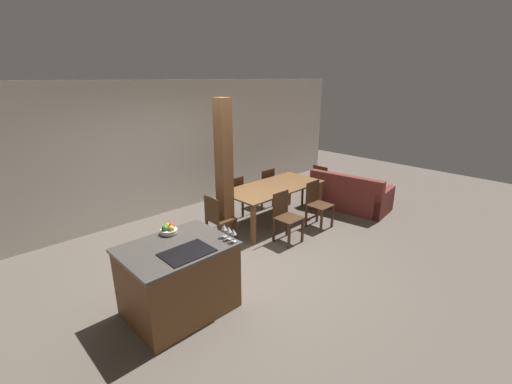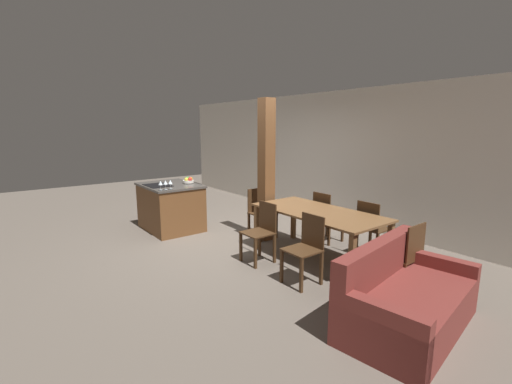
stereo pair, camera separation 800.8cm
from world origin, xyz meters
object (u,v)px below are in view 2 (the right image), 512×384
(wine_glass_far, at_px, (170,182))
(dining_chair_far_left, at_px, (326,216))
(wine_glass_middle, at_px, (165,183))
(couch, at_px, (405,301))
(kitchen_island, at_px, (171,207))
(dining_chair_near_right, at_px, (306,247))
(dining_chair_near_left, at_px, (261,231))
(wine_glass_near, at_px, (160,183))
(fruit_bowl, at_px, (188,180))
(dining_chair_head_end, at_px, (260,211))
(timber_post, at_px, (266,171))
(dining_table, at_px, (318,217))
(dining_chair_foot_end, at_px, (405,256))
(dining_chair_far_right, at_px, (372,228))

(wine_glass_far, relative_size, dining_chair_far_left, 0.18)
(wine_glass_middle, bearing_deg, couch, 10.66)
(kitchen_island, bearing_deg, dining_chair_near_right, 6.60)
(wine_glass_far, bearing_deg, dining_chair_near_left, 18.18)
(wine_glass_near, height_order, wine_glass_far, same)
(fruit_bowl, height_order, dining_chair_near_left, fruit_bowl)
(dining_chair_head_end, distance_m, couch, 3.21)
(dining_chair_near_left, bearing_deg, dining_chair_far_left, 90.00)
(dining_chair_near_left, distance_m, dining_chair_far_left, 1.42)
(dining_chair_near_left, relative_size, timber_post, 0.36)
(dining_table, distance_m, timber_post, 1.34)
(dining_chair_near_right, xyz_separation_m, dining_chair_foot_end, (0.92, 0.71, 0.00))
(wine_glass_far, bearing_deg, dining_chair_far_left, 47.99)
(fruit_bowl, relative_size, wine_glass_near, 1.32)
(wine_glass_near, bearing_deg, wine_glass_far, 90.00)
(wine_glass_middle, xyz_separation_m, dining_chair_near_right, (2.73, 0.69, -0.55))
(dining_chair_far_left, relative_size, timber_post, 0.36)
(wine_glass_middle, xyz_separation_m, wine_glass_far, (0.00, 0.09, 0.00))
(dining_chair_near_right, xyz_separation_m, dining_chair_far_right, (-0.00, 1.42, 0.00))
(kitchen_island, height_order, timber_post, timber_post)
(dining_chair_far_right, relative_size, couch, 0.51)
(dining_chair_foot_end, bearing_deg, kitchen_island, -75.44)
(wine_glass_near, relative_size, dining_chair_head_end, 0.18)
(wine_glass_middle, relative_size, couch, 0.09)
(fruit_bowl, bearing_deg, dining_chair_far_right, 24.78)
(wine_glass_near, xyz_separation_m, wine_glass_middle, (0.00, 0.09, 0.00))
(fruit_bowl, bearing_deg, couch, 1.37)
(wine_glass_near, distance_m, wine_glass_middle, 0.09)
(dining_chair_far_left, xyz_separation_m, dining_chair_head_end, (-0.92, -0.71, 0.00))
(fruit_bowl, distance_m, dining_chair_far_right, 3.51)
(dining_chair_far_left, bearing_deg, dining_chair_near_left, 90.00)
(dining_chair_near_left, distance_m, dining_chair_foot_end, 1.96)
(dining_chair_far_right, xyz_separation_m, couch, (1.30, -1.35, -0.20))
(kitchen_island, relative_size, wine_glass_middle, 7.65)
(wine_glass_middle, xyz_separation_m, dining_chair_far_left, (1.82, 2.11, -0.55))
(dining_chair_near_right, distance_m, couch, 1.32)
(wine_glass_far, xyz_separation_m, dining_chair_far_right, (2.73, 2.02, -0.55))
(kitchen_island, relative_size, fruit_bowl, 5.81)
(kitchen_island, distance_m, dining_chair_near_right, 3.29)
(wine_glass_far, height_order, couch, wine_glass_far)
(fruit_bowl, distance_m, dining_chair_foot_end, 4.17)
(dining_chair_far_right, bearing_deg, fruit_bowl, 24.78)
(dining_chair_head_end, bearing_deg, dining_table, -90.00)
(dining_chair_near_right, distance_m, dining_chair_far_left, 1.69)
(wine_glass_far, bearing_deg, dining_chair_head_end, 55.65)
(dining_chair_near_right, bearing_deg, dining_table, 122.53)
(dining_chair_far_right, height_order, dining_chair_head_end, same)
(wine_glass_middle, relative_size, timber_post, 0.07)
(dining_chair_far_right, distance_m, dining_chair_foot_end, 1.17)
(couch, relative_size, timber_post, 0.70)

